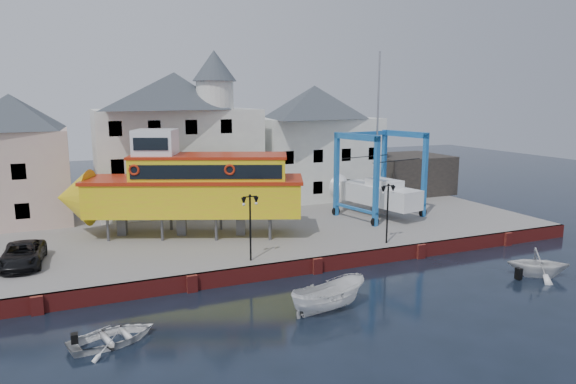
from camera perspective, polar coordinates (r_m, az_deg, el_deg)
name	(u,v)px	position (r m, az deg, el deg)	size (l,w,h in m)	color
ground	(317,273)	(33.04, 3.21, -9.00)	(140.00, 140.00, 0.00)	black
hardstanding	(258,226)	(42.61, -3.36, -3.84)	(44.00, 22.00, 1.00)	slate
quay_wall	(316,265)	(32.96, 3.14, -8.12)	(44.00, 0.47, 1.00)	maroon
building_pink	(15,159)	(46.33, -28.10, 3.21)	(8.00, 7.00, 10.30)	beige
building_white_main	(178,139)	(47.30, -12.11, 5.78)	(14.00, 8.30, 14.00)	silver
building_white_right	(314,142)	(52.37, 2.91, 5.60)	(12.00, 8.00, 11.20)	silver
shed_dark	(406,174)	(56.23, 12.99, 1.99)	(8.00, 7.00, 4.00)	black
lamp_post_left	(250,211)	(31.48, -4.23, -2.08)	(1.12, 0.32, 4.20)	black
lamp_post_right	(388,198)	(35.90, 11.04, -0.70)	(1.12, 0.32, 4.20)	black
tour_boat	(181,186)	(38.07, -11.84, 0.64)	(18.10, 10.61, 7.76)	#59595E
travel_lift	(373,188)	(44.89, 9.41, 0.42)	(7.34, 9.38, 13.74)	#194B9E
van	(22,254)	(34.96, -27.42, -6.18)	(2.29, 4.97, 1.38)	black
motorboat_a	(328,311)	(27.64, 4.49, -13.00)	(1.71, 4.55, 1.76)	white
motorboat_c	(537,276)	(36.00, 25.95, -8.42)	(3.14, 3.64, 1.92)	white
motorboat_d	(113,343)	(25.56, -18.84, -15.59)	(2.78, 3.89, 0.81)	white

